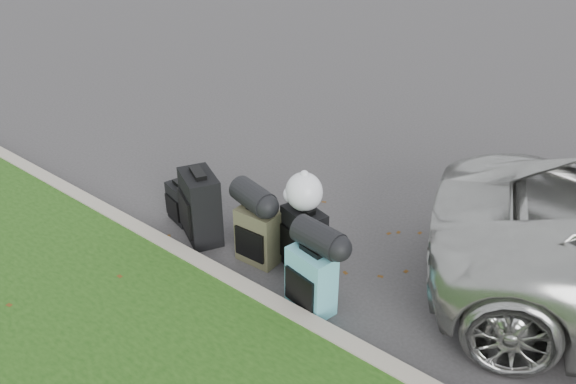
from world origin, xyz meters
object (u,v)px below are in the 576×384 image
Objects in this scene: suitcase_teal at (311,281)px; tote_green at (190,189)px; suitcase_large_black_left at (201,207)px; suitcase_large_black_right at (304,240)px; suitcase_olive at (259,236)px; suitcase_small_black at (181,203)px; tote_navy at (260,220)px.

tote_green is (-2.56, 0.74, -0.18)m from suitcase_teal.
suitcase_large_black_left is 1.16× the size of suitcase_large_black_right.
suitcase_large_black_right is at bearing -22.70° from tote_green.
suitcase_olive is 2.07× the size of tote_green.
suitcase_large_black_left is 1.76m from suitcase_teal.
suitcase_small_black is 1.54× the size of tote_navy.
suitcase_large_black_left is at bearing 1.91° from suitcase_small_black.
suitcase_large_black_right is (1.28, 0.29, -0.06)m from suitcase_large_black_left.
suitcase_olive is 0.59m from tote_navy.
tote_green is at bearing 174.07° from suitcase_teal.
tote_green is (-0.81, 0.54, -0.26)m from suitcase_large_black_left.
suitcase_teal is at bearing -29.92° from suitcase_large_black_right.
suitcase_large_black_left reaches higher than suitcase_olive.
suitcase_olive reaches higher than tote_green.
suitcase_small_black is 1.30m from suitcase_olive.
suitcase_small_black is 0.77× the size of suitcase_olive.
suitcase_large_black_right is (0.47, 0.20, 0.04)m from suitcase_olive.
suitcase_teal is (1.75, -0.20, -0.08)m from suitcase_large_black_left.
suitcase_small_black is at bearing -68.84° from tote_green.
suitcase_olive is 1.69m from tote_green.
suitcase_olive is at bearing -140.89° from suitcase_large_black_right.
suitcase_teal is at bearing 20.25° from suitcase_large_black_left.
tote_navy is at bearing 161.66° from suitcase_teal.
suitcase_large_black_right reaches higher than suitcase_olive.
suitcase_small_black reaches higher than tote_green.
suitcase_small_black is at bearing -165.51° from suitcase_large_black_left.
suitcase_olive is 0.51m from suitcase_large_black_right.
tote_navy is (0.92, 0.41, -0.09)m from suitcase_small_black.
tote_green is (-1.62, 0.45, -0.16)m from suitcase_olive.
tote_green is 0.96× the size of tote_navy.
suitcase_large_black_right reaches higher than tote_navy.
suitcase_large_black_right reaches higher than tote_green.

